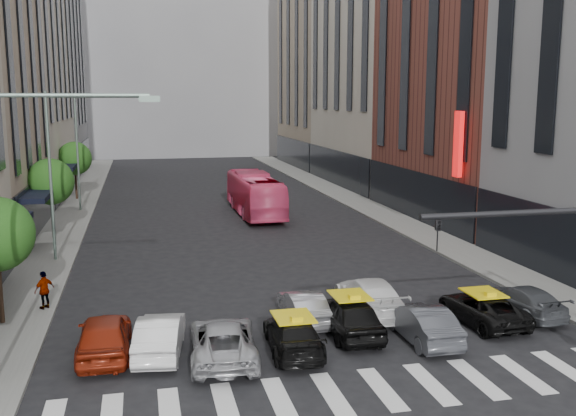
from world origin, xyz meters
TOP-DOWN VIEW (x-y plane):
  - ground at (0.00, 0.00)m, footprint 160.00×160.00m
  - sidewalk_left at (-11.50, 30.00)m, footprint 3.00×96.00m
  - sidewalk_right at (11.50, 30.00)m, footprint 3.00×96.00m
  - building_left_d at (-17.00, 65.00)m, footprint 8.00×18.00m
  - building_right_b at (17.00, 27.00)m, footprint 8.00×18.00m
  - building_right_d at (17.00, 65.00)m, footprint 8.00×18.00m
  - building_far at (0.00, 85.00)m, footprint 30.00×10.00m
  - tree_mid at (-11.80, 26.00)m, footprint 2.88×2.88m
  - tree_far at (-11.80, 42.00)m, footprint 2.88×2.88m
  - streetlamp_near at (-10.04, 4.00)m, footprint 5.38×0.25m
  - streetlamp_mid at (-10.04, 20.00)m, footprint 5.38×0.25m
  - streetlamp_far at (-10.04, 36.00)m, footprint 5.38×0.25m
  - liberty_sign at (12.60, 20.00)m, footprint 0.30×0.70m
  - car_red at (-7.77, 6.08)m, footprint 1.82×4.43m
  - car_white_front at (-5.90, 5.82)m, footprint 2.02×4.35m
  - car_silver at (-3.83, 4.90)m, footprint 2.58×4.92m
  - taxi_left at (-1.36, 4.96)m, footprint 2.06×4.43m
  - taxi_center at (1.09, 6.11)m, footprint 1.88×4.43m
  - car_grey_mid at (3.48, 4.93)m, footprint 1.45×4.14m
  - taxi_right at (6.60, 6.11)m, footprint 2.25×4.46m
  - car_grey_curb at (8.70, 6.60)m, footprint 1.99×4.30m
  - car_row2_left at (-0.27, 7.81)m, footprint 1.37×3.84m
  - car_row2_right at (2.67, 8.25)m, footprint 2.41×5.20m
  - bus at (2.07, 31.68)m, footprint 2.73×11.30m
  - pedestrian_far at (-10.40, 11.41)m, footprint 0.95×0.92m

SIDE VIEW (x-z plane):
  - ground at x=0.00m, z-range 0.00..0.00m
  - sidewalk_left at x=-11.50m, z-range 0.00..0.15m
  - sidewalk_right at x=11.50m, z-range 0.00..0.15m
  - taxi_right at x=6.60m, z-range 0.00..1.21m
  - car_grey_curb at x=8.70m, z-range 0.00..1.22m
  - taxi_left at x=-1.36m, z-range 0.00..1.25m
  - car_row2_left at x=-0.27m, z-range 0.00..1.26m
  - car_silver at x=-3.83m, z-range 0.00..1.32m
  - car_grey_mid at x=3.48m, z-range 0.00..1.36m
  - car_white_front at x=-5.90m, z-range 0.00..1.38m
  - car_row2_right at x=2.67m, z-range 0.00..1.47m
  - taxi_center at x=1.09m, z-range 0.00..1.49m
  - car_red at x=-7.77m, z-range 0.00..1.50m
  - pedestrian_far at x=-10.40m, z-range 0.15..1.74m
  - bus at x=2.07m, z-range 0.00..3.14m
  - tree_mid at x=-11.80m, z-range 1.18..6.13m
  - tree_far at x=-11.80m, z-range 1.18..6.13m
  - streetlamp_near at x=-10.04m, z-range 1.40..10.40m
  - streetlamp_mid at x=-10.04m, z-range 1.40..10.40m
  - streetlamp_far at x=-10.04m, z-range 1.40..10.40m
  - liberty_sign at x=12.60m, z-range 4.00..8.00m
  - building_right_b at x=17.00m, z-range 0.00..26.00m
  - building_right_d at x=17.00m, z-range 0.00..28.00m
  - building_left_d at x=-17.00m, z-range 0.00..30.00m
  - building_far at x=0.00m, z-range 0.00..36.00m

